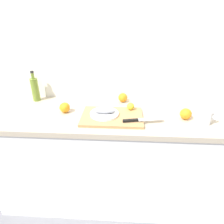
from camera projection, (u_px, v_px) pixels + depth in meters
ground_plane at (116, 194)px, 1.96m from camera, size 12.00×12.00×0.00m
back_wall at (119, 59)px, 1.67m from camera, size 3.20×0.05×2.50m
kitchen_counter at (116, 158)px, 1.75m from camera, size 2.00×0.60×0.90m
cutting_board at (112, 117)px, 1.48m from camera, size 0.45×0.30×0.02m
white_plate at (104, 114)px, 1.48m from camera, size 0.22×0.22×0.01m
fish_fillet at (104, 111)px, 1.47m from camera, size 0.16×0.07×0.04m
chef_knife at (138, 120)px, 1.39m from camera, size 0.29×0.08×0.02m
lemon_0 at (131, 106)px, 1.55m from camera, size 0.06×0.06×0.06m
olive_oil_bottle at (35, 89)px, 1.72m from camera, size 0.06×0.06×0.27m
coffee_mug_0 at (206, 117)px, 1.38m from camera, size 0.12×0.08×0.10m
orange_0 at (65, 108)px, 1.54m from camera, size 0.08×0.08×0.08m
orange_1 at (123, 98)px, 1.73m from camera, size 0.08×0.08×0.08m
orange_2 at (186, 114)px, 1.45m from camera, size 0.08×0.08×0.08m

